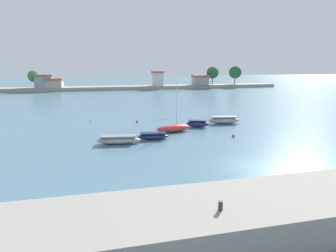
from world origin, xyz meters
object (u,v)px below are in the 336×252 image
(moored_boat_0, at_px, (119,140))
(mooring_buoy_2, at_px, (234,135))
(moored_boat_1, at_px, (153,136))
(mooring_buoy_0, at_px, (90,121))
(mooring_buoy_1, at_px, (137,121))
(moored_boat_2, at_px, (173,128))
(mooring_bollard, at_px, (220,206))
(moored_boat_3, at_px, (197,124))
(moored_boat_4, at_px, (224,120))

(moored_boat_0, xyz_separation_m, mooring_buoy_2, (15.28, -0.24, -0.28))
(moored_boat_0, xyz_separation_m, moored_boat_1, (4.47, 0.99, -0.07))
(mooring_buoy_0, distance_m, mooring_buoy_2, 24.13)
(moored_boat_0, bearing_deg, mooring_buoy_1, 80.29)
(moored_boat_2, bearing_deg, mooring_bollard, -106.89)
(moored_boat_3, bearing_deg, moored_boat_2, -135.62)
(mooring_buoy_0, relative_size, mooring_buoy_1, 0.70)
(mooring_bollard, height_order, mooring_buoy_0, mooring_bollard)
(moored_boat_1, xyz_separation_m, moored_boat_2, (3.55, 3.27, 0.15))
(mooring_buoy_2, bearing_deg, mooring_bollard, -118.15)
(moored_boat_3, bearing_deg, mooring_bollard, -87.65)
(mooring_buoy_2, bearing_deg, moored_boat_2, 148.20)
(moored_boat_2, relative_size, moored_boat_3, 1.97)
(moored_boat_2, bearing_deg, moored_boat_0, -160.76)
(moored_boat_2, distance_m, moored_boat_4, 10.08)
(mooring_bollard, bearing_deg, moored_boat_1, 90.01)
(mooring_bollard, xyz_separation_m, moored_boat_1, (-0.00, 21.41, -1.87))
(mooring_buoy_0, bearing_deg, mooring_buoy_1, -17.10)
(moored_boat_2, relative_size, moored_boat_4, 1.34)
(moored_boat_1, relative_size, moored_boat_4, 0.78)
(moored_boat_2, bearing_deg, mooring_buoy_1, 112.17)
(moored_boat_3, relative_size, mooring_buoy_2, 8.40)
(mooring_buoy_1, bearing_deg, moored_boat_4, -15.96)
(moored_boat_0, height_order, moored_boat_3, moored_boat_3)
(moored_boat_4, bearing_deg, mooring_buoy_0, 171.63)
(moored_boat_4, height_order, mooring_buoy_0, moored_boat_4)
(moored_boat_3, xyz_separation_m, mooring_buoy_2, (2.88, -6.59, -0.31))
(mooring_bollard, bearing_deg, moored_boat_4, 65.22)
(moored_boat_1, height_order, mooring_buoy_2, moored_boat_1)
(mooring_bollard, relative_size, moored_boat_1, 0.12)
(moored_boat_1, xyz_separation_m, moored_boat_3, (7.92, 5.36, 0.10))
(moored_boat_1, bearing_deg, mooring_buoy_2, -2.53)
(mooring_bollard, height_order, moored_boat_0, mooring_bollard)
(moored_boat_0, height_order, moored_boat_4, moored_boat_4)
(moored_boat_1, distance_m, mooring_buoy_2, 10.88)
(moored_boat_2, relative_size, mooring_buoy_0, 28.27)
(mooring_buoy_1, bearing_deg, mooring_buoy_0, 162.90)
(moored_boat_0, distance_m, moored_boat_3, 13.93)
(moored_boat_3, height_order, mooring_buoy_1, moored_boat_3)
(mooring_buoy_1, bearing_deg, mooring_buoy_2, -45.59)
(moored_boat_1, xyz_separation_m, mooring_buoy_0, (-8.61, 13.10, -0.30))
(moored_boat_4, height_order, mooring_buoy_1, moored_boat_4)
(moored_boat_1, height_order, moored_boat_4, moored_boat_4)
(moored_boat_3, relative_size, mooring_buoy_1, 10.11)
(mooring_bollard, height_order, moored_boat_1, mooring_bollard)
(mooring_buoy_1, bearing_deg, moored_boat_2, -59.11)
(moored_boat_3, bearing_deg, moored_boat_4, 34.23)
(moored_boat_2, height_order, moored_boat_3, moored_boat_2)
(mooring_bollard, xyz_separation_m, moored_boat_2, (3.55, 24.68, -1.72))
(mooring_buoy_0, bearing_deg, moored_boat_1, -56.70)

